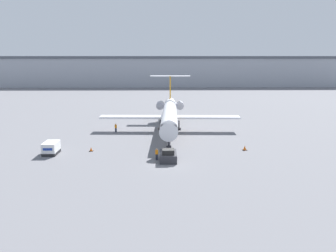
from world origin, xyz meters
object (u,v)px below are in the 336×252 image
object	(u,v)px
worker_near_tug	(157,154)
worker_by_wing	(116,128)
luggage_cart	(51,148)
airplane_main	(170,114)
traffic_cone_left	(91,149)
traffic_cone_right	(245,148)
pushback_tug	(168,156)

from	to	relation	value
worker_near_tug	worker_by_wing	bearing A→B (deg)	115.07
luggage_cart	airplane_main	bearing A→B (deg)	40.40
traffic_cone_left	traffic_cone_right	world-z (taller)	traffic_cone_right
luggage_cart	traffic_cone_right	world-z (taller)	luggage_cart
pushback_tug	traffic_cone_left	size ratio (longest dim) A/B	6.10
airplane_main	worker_near_tug	bearing A→B (deg)	-96.98
airplane_main	worker_by_wing	size ratio (longest dim) A/B	18.17
airplane_main	worker_near_tug	size ratio (longest dim) A/B	18.47
traffic_cone_left	worker_near_tug	bearing A→B (deg)	-23.52
pushback_tug	luggage_cart	bearing A→B (deg)	168.82
worker_by_wing	worker_near_tug	bearing A→B (deg)	-64.93
luggage_cart	traffic_cone_right	xyz separation A→B (m)	(29.51, 1.50, -0.58)
traffic_cone_left	traffic_cone_right	bearing A→B (deg)	0.25
pushback_tug	traffic_cone_left	world-z (taller)	pushback_tug
worker_near_tug	airplane_main	bearing A→B (deg)	83.02
worker_near_tug	traffic_cone_right	world-z (taller)	worker_near_tug
pushback_tug	luggage_cart	size ratio (longest dim) A/B	1.27
pushback_tug	worker_near_tug	bearing A→B (deg)	165.88
worker_near_tug	luggage_cart	bearing A→B (deg)	169.12
worker_by_wing	traffic_cone_left	bearing A→B (deg)	-98.89
luggage_cart	worker_near_tug	bearing A→B (deg)	-10.88
airplane_main	traffic_cone_left	xyz separation A→B (m)	(-12.46, -14.01, -3.08)
luggage_cart	worker_near_tug	distance (m)	16.13
airplane_main	pushback_tug	bearing A→B (deg)	-91.99
airplane_main	pushback_tug	xyz separation A→B (m)	(-0.65, -18.85, -2.69)
airplane_main	pushback_tug	size ratio (longest dim) A/B	7.99
airplane_main	worker_near_tug	world-z (taller)	airplane_main
pushback_tug	traffic_cone_left	distance (m)	12.77
worker_near_tug	worker_by_wing	distance (m)	19.27
worker_near_tug	traffic_cone_left	size ratio (longest dim) A/B	2.64
worker_by_wing	traffic_cone_left	world-z (taller)	worker_by_wing
luggage_cart	pushback_tug	bearing A→B (deg)	-11.18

